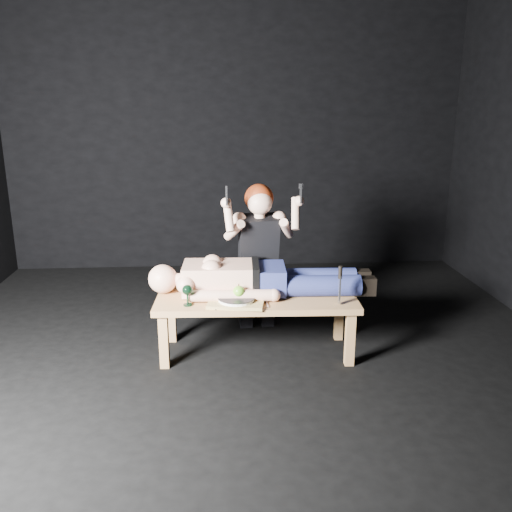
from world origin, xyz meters
name	(u,v)px	position (x,y,z in m)	size (l,w,h in m)	color
ground	(246,364)	(0.00, 0.00, 0.00)	(5.00, 5.00, 0.00)	black
back_wall	(234,135)	(0.00, 2.50, 1.50)	(5.00, 5.00, 0.00)	black
table	(256,325)	(0.09, 0.19, 0.23)	(1.48, 0.56, 0.45)	#A37446
lying_man	(262,275)	(0.14, 0.28, 0.59)	(1.56, 0.48, 0.28)	#F4B698
kneeling_woman	(257,255)	(0.13, 0.67, 0.63)	(0.68, 0.76, 1.27)	black
serving_tray	(236,302)	(-0.06, 0.06, 0.46)	(0.39, 0.28, 0.02)	tan
plate	(236,299)	(-0.06, 0.06, 0.48)	(0.26, 0.26, 0.02)	white
apple	(239,292)	(-0.05, 0.07, 0.54)	(0.09, 0.09, 0.09)	#5EA220
goblet	(188,295)	(-0.41, 0.04, 0.53)	(0.07, 0.07, 0.15)	black
fork_flat	(215,306)	(-0.22, 0.01, 0.45)	(0.01, 0.16, 0.01)	#B2B2B7
knife_flat	(267,303)	(0.15, 0.03, 0.45)	(0.01, 0.16, 0.01)	#B2B2B7
spoon_flat	(253,299)	(0.06, 0.12, 0.45)	(0.01, 0.16, 0.01)	#B2B2B7
carving_knife	(340,285)	(0.67, -0.01, 0.59)	(0.04, 0.04, 0.29)	#B2B2B7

